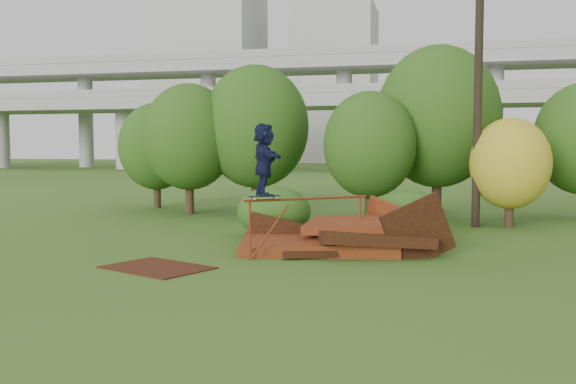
% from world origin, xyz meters
% --- Properties ---
extents(ground, '(240.00, 240.00, 0.00)m').
position_xyz_m(ground, '(0.00, 0.00, 0.00)').
color(ground, '#2D5116').
rests_on(ground, ground).
extents(scrap_pile, '(5.77, 3.21, 2.00)m').
position_xyz_m(scrap_pile, '(0.44, 2.54, 0.33)').
color(scrap_pile, '#4C1A0D').
rests_on(scrap_pile, ground).
extents(grind_rail, '(2.72, 2.26, 1.48)m').
position_xyz_m(grind_rail, '(-0.26, 1.86, 1.14)').
color(grind_rail, maroon).
rests_on(grind_rail, ground).
extents(skateboard, '(0.77, 0.69, 0.08)m').
position_xyz_m(skateboard, '(-1.19, 1.10, 1.55)').
color(skateboard, black).
rests_on(skateboard, grind_rail).
extents(skater, '(1.22, 1.71, 1.78)m').
position_xyz_m(skater, '(-1.19, 1.10, 2.46)').
color(skater, '#111635').
rests_on(skater, skateboard).
extents(flat_plate, '(2.77, 2.44, 0.03)m').
position_xyz_m(flat_plate, '(-3.22, -0.69, 0.01)').
color(flat_plate, '#3C1A0D').
rests_on(flat_plate, ground).
extents(tree_0, '(3.81, 3.81, 5.37)m').
position_xyz_m(tree_0, '(-7.07, 10.68, 3.17)').
color(tree_0, black).
rests_on(tree_0, ground).
extents(tree_1, '(4.42, 4.42, 6.14)m').
position_xyz_m(tree_1, '(-4.47, 11.49, 3.60)').
color(tree_1, black).
rests_on(tree_1, ground).
extents(tree_2, '(3.42, 3.42, 4.82)m').
position_xyz_m(tree_2, '(0.45, 9.69, 2.85)').
color(tree_2, black).
rests_on(tree_2, ground).
extents(tree_3, '(4.87, 4.87, 6.76)m').
position_xyz_m(tree_3, '(2.86, 12.06, 3.95)').
color(tree_3, black).
rests_on(tree_3, ground).
extents(tree_4, '(2.73, 2.73, 3.77)m').
position_xyz_m(tree_4, '(5.33, 9.12, 2.19)').
color(tree_4, black).
rests_on(tree_4, ground).
extents(tree_6, '(3.40, 3.40, 4.75)m').
position_xyz_m(tree_6, '(-9.47, 12.69, 2.79)').
color(tree_6, black).
rests_on(tree_6, ground).
extents(shrub_left, '(2.27, 2.09, 1.57)m').
position_xyz_m(shrub_left, '(-1.91, 4.79, 0.79)').
color(shrub_left, '#1F4A13').
rests_on(shrub_left, ground).
extents(shrub_right, '(2.10, 1.93, 1.49)m').
position_xyz_m(shrub_right, '(2.10, 5.25, 0.75)').
color(shrub_right, '#1F4A13').
rests_on(shrub_right, ground).
extents(utility_pole, '(1.40, 0.28, 10.32)m').
position_xyz_m(utility_pole, '(4.21, 8.86, 5.23)').
color(utility_pole, black).
rests_on(utility_pole, ground).
extents(freeway_overpass, '(160.00, 15.00, 13.70)m').
position_xyz_m(freeway_overpass, '(0.00, 62.92, 10.32)').
color(freeway_overpass, gray).
rests_on(freeway_overpass, ground).
extents(building_left, '(18.00, 16.00, 35.00)m').
position_xyz_m(building_left, '(-38.00, 95.00, 17.50)').
color(building_left, '#9E9E99').
rests_on(building_left, ground).
extents(building_right, '(14.00, 14.00, 28.00)m').
position_xyz_m(building_right, '(-16.00, 102.00, 14.00)').
color(building_right, '#9E9E99').
rests_on(building_right, ground).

